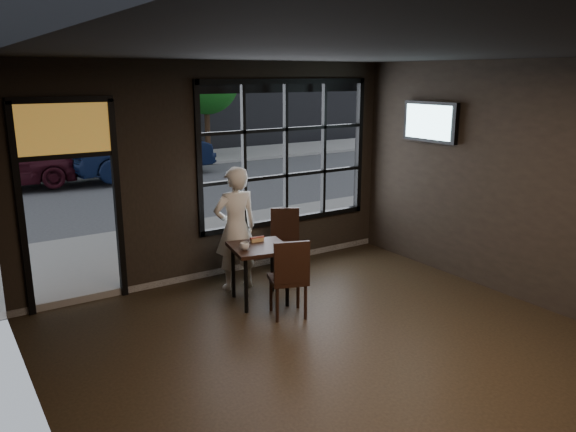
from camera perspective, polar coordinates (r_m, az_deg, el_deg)
floor at (r=6.12m, az=8.42°, el=-15.44°), size 6.00×7.00×0.02m
ceiling at (r=5.34m, az=9.71°, el=16.24°), size 6.00×7.00×0.02m
wall_left at (r=4.22m, az=-23.17°, el=-6.38°), size 0.04×7.00×3.20m
wall_right at (r=7.81m, az=25.67°, el=2.44°), size 0.04×7.00×3.20m
window_frame at (r=8.93m, az=-0.25°, el=6.46°), size 3.06×0.12×2.28m
stained_transom at (r=7.62m, az=-21.85°, el=8.28°), size 1.20×0.06×0.70m
street_asphalt at (r=28.33m, az=-25.74°, el=6.67°), size 60.00×41.00×0.04m
cafe_table at (r=7.60m, az=-2.89°, el=-5.88°), size 0.86×0.86×0.79m
chair_near at (r=7.13m, az=-0.01°, el=-6.18°), size 0.57×0.57×1.04m
chair_window at (r=8.53m, az=-0.26°, el=-2.81°), size 0.60×0.60×1.02m
man at (r=7.96m, az=-5.34°, el=-1.28°), size 0.67×0.46×1.78m
hotdog at (r=7.66m, az=-3.17°, el=-2.39°), size 0.21×0.10×0.06m
cup at (r=7.31m, az=-4.45°, el=-3.08°), size 0.14×0.14×0.10m
tv at (r=8.93m, az=14.25°, el=9.26°), size 0.12×1.04×0.61m
navy_car at (r=17.22m, az=-14.78°, el=6.45°), size 4.59×2.28×1.45m
tree_right at (r=20.34m, az=-8.34°, el=13.36°), size 2.30×2.30×3.92m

